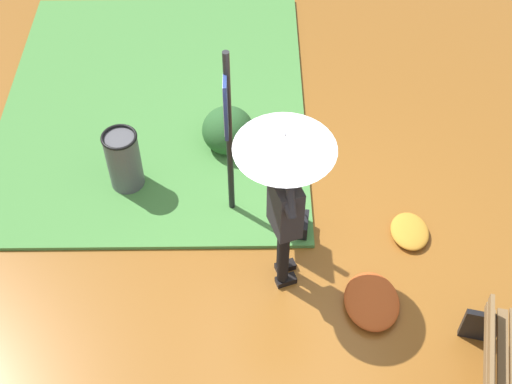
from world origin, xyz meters
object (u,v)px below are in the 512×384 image
Objects in this scene: person_with_umbrella at (285,175)px; handbag at (302,226)px; trash_bin at (124,161)px; info_sign_post at (227,119)px; park_bench at (497,378)px.

handbag is at bearing -26.69° from person_with_umbrella.
handbag is at bearing -109.97° from trash_bin.
person_with_umbrella reaches higher than handbag.
info_sign_post is (0.86, 0.55, -0.11)m from person_with_umbrella.
trash_bin is at bearing 70.03° from handbag.
person_with_umbrella is 0.89× the size of info_sign_post.
trash_bin is (0.39, 1.25, -1.03)m from info_sign_post.
trash_bin is (0.75, 2.06, 0.29)m from handbag.
handbag is 2.62m from park_bench.
handbag is at bearing 39.81° from park_bench.
person_with_umbrella is 2.47m from trash_bin.
trash_bin is (2.75, 3.72, 0.02)m from park_bench.
person_with_umbrella is at bearing -147.40° from info_sign_post.
handbag is 0.44× the size of trash_bin.
info_sign_post is at bearing -107.28° from trash_bin.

